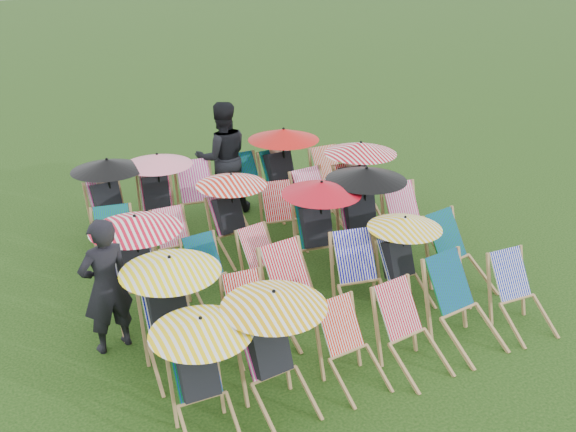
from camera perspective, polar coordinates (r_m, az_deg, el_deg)
name	(u,v)px	position (r m, az deg, el deg)	size (l,w,h in m)	color
ground	(291,283)	(9.02, 0.24, -5.95)	(100.00, 100.00, 0.00)	black
deckchair_0	(203,374)	(6.33, -7.60, -13.77)	(1.00, 1.04, 1.19)	#9D7949
deckchair_1	(276,349)	(6.53, -1.09, -11.75)	(1.07, 1.14, 1.27)	#9D7949
deckchair_2	(353,348)	(6.99, 5.78, -11.60)	(0.64, 0.84, 0.86)	#9D7949
deckchair_3	(413,332)	(7.29, 11.04, -10.08)	(0.70, 0.91, 0.91)	#9D7949
deckchair_4	(466,306)	(7.80, 15.50, -7.71)	(0.77, 1.00, 1.01)	#9D7949
deckchair_5	(523,295)	(8.35, 20.13, -6.63)	(0.63, 0.85, 0.89)	#9D7949
deckchair_6	(172,313)	(7.16, -10.26, -8.44)	(1.10, 1.15, 1.31)	#9D7949
deckchair_7	(251,317)	(7.49, -3.28, -8.98)	(0.60, 0.80, 0.83)	#9D7949
deckchair_8	(299,292)	(7.79, 1.00, -6.81)	(0.78, 1.00, 1.01)	#9D7949
deckchair_9	(362,278)	(8.19, 6.61, -5.50)	(0.79, 0.99, 0.98)	#9D7949
deckchair_10	(404,258)	(8.49, 10.31, -3.74)	(0.97, 1.02, 1.15)	#9D7949
deckchair_11	(460,256)	(8.96, 15.08, -3.42)	(0.82, 1.03, 1.01)	#9D7949
deckchair_12	(137,267)	(8.13, -13.26, -4.45)	(1.14, 1.19, 1.35)	#9D7949
deckchair_13	(211,274)	(8.44, -6.84, -5.12)	(0.64, 0.83, 0.84)	#9D7949
deckchair_14	(266,262)	(8.70, -1.93, -4.09)	(0.68, 0.84, 0.82)	#9D7949
deckchair_15	(320,227)	(9.02, 2.90, -0.97)	(1.13, 1.19, 1.34)	#9D7949
deckchair_16	(364,214)	(9.41, 6.81, 0.21)	(1.19, 1.26, 1.41)	#9D7949
deckchair_17	(411,222)	(9.86, 10.88, -0.51)	(0.69, 0.94, 0.99)	#9D7949
deckchair_18	(116,247)	(9.28, -15.06, -2.68)	(0.75, 0.95, 0.94)	#9D7949
deckchair_19	(177,243)	(9.34, -9.88, -2.36)	(0.56, 0.78, 0.84)	#9D7949
deckchair_20	(233,214)	(9.56, -4.87, 0.15)	(1.06, 1.14, 1.26)	#9D7949
deckchair_21	(283,217)	(9.94, -0.46, -0.11)	(0.73, 0.93, 0.92)	#9D7949
deckchair_22	(320,205)	(10.28, 2.90, 0.95)	(0.77, 0.99, 1.00)	#9D7949
deckchair_23	(360,183)	(10.59, 6.43, 2.91)	(1.18, 1.23, 1.40)	#9D7949
deckchair_24	(110,200)	(10.32, -15.52, 1.38)	(1.12, 1.19, 1.33)	#9D7949
deckchair_25	(158,193)	(10.44, -11.49, 1.98)	(1.10, 1.18, 1.31)	#9D7949
deckchair_26	(199,198)	(10.64, -7.88, 1.63)	(0.78, 1.01, 1.03)	#9D7949
deckchair_27	(251,189)	(10.93, -3.30, 2.43)	(0.75, 1.00, 1.03)	#9D7949
deckchair_28	(284,169)	(11.10, -0.32, 4.18)	(1.22, 1.29, 1.45)	#9D7949
deckchair_29	(333,177)	(11.60, 4.05, 3.45)	(0.64, 0.88, 0.95)	#9D7949
person_left	(106,286)	(7.57, -15.88, -6.00)	(0.60, 0.39, 1.65)	black
person_rear	(223,157)	(11.11, -5.84, 5.20)	(0.95, 0.74, 1.95)	black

